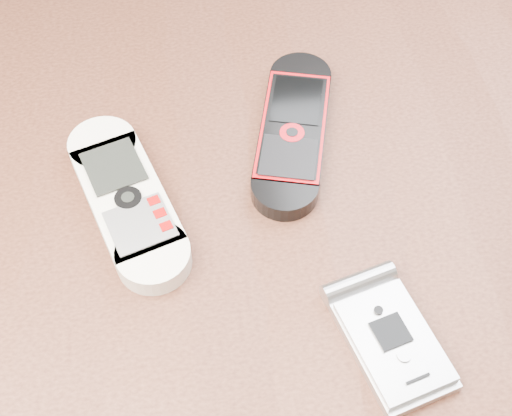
% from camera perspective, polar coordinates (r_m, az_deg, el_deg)
% --- Properties ---
extents(table, '(1.20, 0.80, 0.75)m').
position_cam_1_polar(table, '(0.62, -0.46, -6.21)').
color(table, black).
rests_on(table, ground).
extents(nokia_white, '(0.10, 0.17, 0.02)m').
position_cam_1_polar(nokia_white, '(0.54, -10.29, 0.72)').
color(nokia_white, white).
rests_on(nokia_white, table).
extents(nokia_black_red, '(0.09, 0.18, 0.02)m').
position_cam_1_polar(nokia_black_red, '(0.58, 2.98, 6.26)').
color(nokia_black_red, black).
rests_on(nokia_black_red, table).
extents(motorola_razr, '(0.08, 0.11, 0.02)m').
position_cam_1_polar(motorola_razr, '(0.48, 10.77, -10.33)').
color(motorola_razr, '#B3B3B7').
rests_on(motorola_razr, table).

